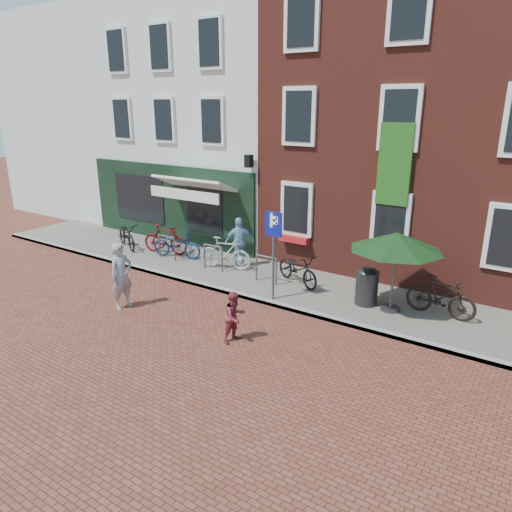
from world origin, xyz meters
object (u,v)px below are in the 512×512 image
Objects in this scene: litter_bin at (367,284)px; bicycle_2 at (177,244)px; bicycle_0 at (127,235)px; bicycle_3 at (225,253)px; parasol at (397,238)px; bicycle_4 at (298,269)px; boy at (235,317)px; cafe_person at (240,242)px; bicycle_1 at (165,239)px; bicycle_5 at (441,296)px; woman at (122,276)px; parking_sign at (273,240)px.

litter_bin reaches higher than bicycle_2.
litter_bin reaches higher than bicycle_0.
litter_bin is 0.62× the size of bicycle_3.
bicycle_2 is (-7.54, 0.18, -1.46)m from parasol.
parasol is 1.30× the size of bicycle_2.
bicycle_0 is 1.00× the size of bicycle_4.
boy is 0.73× the size of cafe_person.
bicycle_0 is 1.69m from bicycle_1.
bicycle_3 and bicycle_5 have the same top height.
parasol reaches higher than bicycle_2.
bicycle_1 reaches higher than bicycle_0.
boy reaches higher than bicycle_2.
bicycle_3 reaches higher than bicycle_0.
parasol is 4.43m from boy.
bicycle_3 is (-3.00, 3.59, 0.03)m from boy.
litter_bin is at bearing 103.66° from bicycle_5.
bicycle_3 is 6.60m from bicycle_5.
bicycle_2 is 4.65m from bicycle_4.
bicycle_3 is (2.72, -0.10, 0.00)m from bicycle_1.
bicycle_2 is (-1.51, 3.71, -0.32)m from woman.
woman is 1.03× the size of bicycle_3.
litter_bin is at bearing 130.94° from cafe_person.
parking_sign reaches higher than bicycle_4.
bicycle_3 is (2.07, 0.02, 0.05)m from bicycle_2.
parasol is at bearing -23.17° from boy.
woman is 1.49× the size of boy.
boy is at bearing 82.76° from cafe_person.
litter_bin is 2.24m from bicycle_4.
cafe_person is at bearing 173.21° from parasol.
litter_bin is at bearing -64.51° from bicycle_0.
litter_bin is at bearing -73.33° from bicycle_4.
woman reaches higher than bicycle_4.
cafe_person is 0.92× the size of bicycle_2.
woman is 5.23m from bicycle_0.
parasol is at bearing -107.05° from bicycle_3.
boy is at bearing 139.84° from bicycle_5.
parasol reaches higher than boy.
bicycle_5 is (4.02, 0.03, 0.05)m from bicycle_4.
bicycle_1 is 9.32m from bicycle_5.
bicycle_5 is (8.67, 0.16, 0.05)m from bicycle_2.
bicycle_1 is (1.67, 0.27, 0.05)m from bicycle_0.
bicycle_5 is at bearing -31.04° from boy.
bicycle_2 is 8.67m from bicycle_5.
bicycle_0 is (-9.19, -0.00, -0.09)m from litter_bin.
cafe_person is at bearing -95.76° from bicycle_1.
bicycle_2 is 2.07m from bicycle_3.
bicycle_5 reaches higher than bicycle_4.
bicycle_2 is 1.00× the size of bicycle_4.
parking_sign is at bearing 102.29° from cafe_person.
bicycle_1 is 0.67m from bicycle_2.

